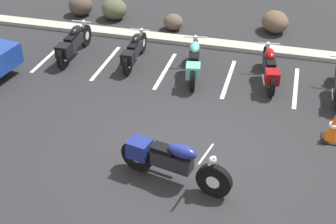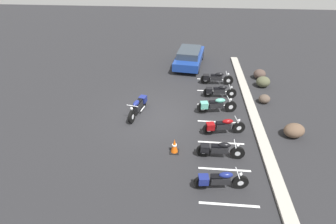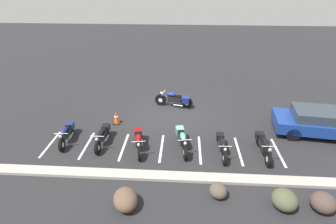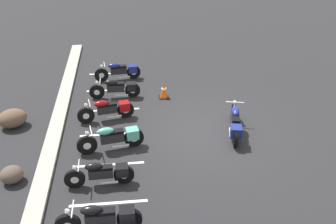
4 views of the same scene
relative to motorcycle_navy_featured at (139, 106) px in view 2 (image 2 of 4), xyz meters
The scene contains 22 objects.
ground 1.00m from the motorcycle_navy_featured, 74.67° to the left, with size 60.00×60.00×0.00m, color #262628.
motorcycle_navy_featured is the anchor object (origin of this frame).
parked_bike_0 5.81m from the motorcycle_navy_featured, 132.46° to the left, with size 0.59×2.11×0.83m.
parked_bike_1 4.86m from the motorcycle_navy_featured, 116.37° to the left, with size 0.55×1.96×0.77m.
parked_bike_2 4.08m from the motorcycle_navy_featured, 96.08° to the left, with size 0.74×2.14×0.85m.
parked_bike_3 4.51m from the motorcycle_navy_featured, 70.96° to the left, with size 0.71×2.04×0.81m.
parked_bike_4 5.08m from the motorcycle_navy_featured, 51.31° to the left, with size 0.57×2.02×0.80m.
parked_bike_5 6.23m from the motorcycle_navy_featured, 38.24° to the left, with size 0.60×2.01×0.79m.
car_blue 7.48m from the motorcycle_navy_featured, 160.05° to the left, with size 4.49×2.32×1.29m.
concrete_curb 6.13m from the motorcycle_navy_featured, 87.83° to the left, with size 18.00×0.50×0.12m, color #A8A399.
landscape_rock_0 7.75m from the motorcycle_navy_featured, 79.85° to the left, with size 0.99×0.80×0.65m, color brown.
landscape_rock_1 8.27m from the motorcycle_navy_featured, 117.78° to the left, with size 0.87×0.82×0.67m, color #4E5039.
landscape_rock_2 7.17m from the motorcycle_navy_featured, 104.06° to the left, with size 0.65×0.61×0.50m, color brown.
landscape_rock_3 8.93m from the motorcycle_navy_featured, 124.64° to the left, with size 0.80×0.80×0.65m, color #4B3B34.
traffic_cone 3.67m from the motorcycle_navy_featured, 35.29° to the left, with size 0.40×0.40×0.69m.
stall_line_0 6.29m from the motorcycle_navy_featured, 137.93° to the left, with size 0.10×2.10×0.00m, color white.
stall_line_1 5.16m from the motorcycle_navy_featured, 125.04° to the left, with size 0.10×2.10×0.00m, color white.
stall_line_2 4.41m from the motorcycle_navy_featured, 106.43° to the left, with size 0.10×2.10×0.00m, color white.
stall_line_3 4.26m from the motorcycle_navy_featured, 83.63° to the left, with size 0.10×2.10×0.00m, color white.
stall_line_4 4.76m from the motorcycle_navy_featured, 62.60° to the left, with size 0.10×2.10×0.00m, color white.
stall_line_5 5.75m from the motorcycle_navy_featured, 47.24° to the left, with size 0.10×2.10×0.00m, color white.
stall_line_6 7.02m from the motorcycle_navy_featured, 36.91° to the left, with size 0.10×2.10×0.00m, color white.
Camera 2 is at (11.51, 1.77, 7.58)m, focal length 28.00 mm.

